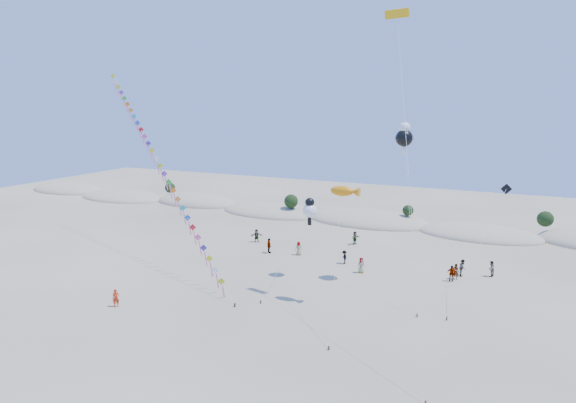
{
  "coord_description": "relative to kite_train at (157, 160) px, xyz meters",
  "views": [
    {
      "loc": [
        18.73,
        -24.79,
        17.49
      ],
      "look_at": [
        0.95,
        14.0,
        8.9
      ],
      "focal_mm": 30.0,
      "sensor_mm": 36.0,
      "label": 1
    }
  ],
  "objects": [
    {
      "name": "cartoon_kite_low",
      "position": [
        18.89,
        0.29,
        -4.17
      ],
      "size": [
        2.07,
        9.05,
        8.33
      ],
      "color": "#3F2D1E",
      "rests_on": "ground"
    },
    {
      "name": "beachgoers",
      "position": [
        25.15,
        7.79,
        -10.48
      ],
      "size": [
        38.59,
        11.25,
        1.82
      ],
      "color": "slate",
      "rests_on": "ground"
    },
    {
      "name": "dune_ridge",
      "position": [
        19.01,
        26.17,
        -11.21
      ],
      "size": [
        145.3,
        11.49,
        5.57
      ],
      "color": "tan",
      "rests_on": "ground"
    },
    {
      "name": "fish_kite",
      "position": [
        24.16,
        -4.65,
        -1.17
      ],
      "size": [
        3.2,
        9.19,
        10.65
      ],
      "color": "#3F2D1E",
      "rests_on": "ground"
    },
    {
      "name": "parafoil_kite",
      "position": [
        27.56,
        -2.29,
        12.84
      ],
      "size": [
        7.19,
        15.78,
        25.27
      ],
      "color": "#3F2D1E",
      "rests_on": "ground"
    },
    {
      "name": "ground",
      "position": [
        17.96,
        -18.97,
        -11.33
      ],
      "size": [
        160.0,
        160.0,
        0.0
      ],
      "primitive_type": "plane",
      "color": "gray",
      "rests_on": "ground"
    },
    {
      "name": "flyer_foreground",
      "position": [
        6.32,
        -13.92,
        -10.52
      ],
      "size": [
        0.7,
        0.67,
        1.61
      ],
      "primitive_type": "imported",
      "rotation": [
        0.0,
        0.0,
        0.71
      ],
      "color": "red",
      "rests_on": "ground"
    },
    {
      "name": "dark_kite",
      "position": [
        35.85,
        2.19,
        -4.06
      ],
      "size": [
        4.16,
        9.42,
        10.36
      ],
      "color": "#3F2D1E",
      "rests_on": "ground"
    },
    {
      "name": "cartoon_kite_high",
      "position": [
        27.55,
        2.79,
        3.23
      ],
      "size": [
        4.36,
        8.67,
        15.9
      ],
      "color": "#3F2D1E",
      "rests_on": "ground"
    },
    {
      "name": "kite_train",
      "position": [
        0.0,
        0.0,
        0.0
      ],
      "size": [
        30.47,
        18.33,
        22.4
      ],
      "color": "#3F2D1E",
      "rests_on": "ground"
    }
  ]
}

